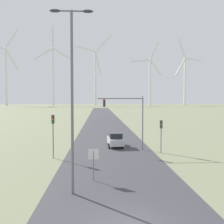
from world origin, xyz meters
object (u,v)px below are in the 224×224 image
(traffic_light_mast_overhead, at_px, (127,111))
(streetlamp, at_px, (72,83))
(car_approaching, at_px, (115,140))
(wind_turbine_right, at_px, (150,77))
(wind_turbine_center, at_px, (95,72))
(traffic_light_post_near_left, at_px, (53,127))
(wind_turbine_left, at_px, (53,71))
(wind_turbine_far_left, at_px, (6,71))
(traffic_light_post_near_right, at_px, (161,129))
(stop_sign_near, at_px, (93,158))
(wind_turbine_far_right, at_px, (185,76))

(traffic_light_mast_overhead, bearing_deg, streetlamp, -109.52)
(traffic_light_mast_overhead, height_order, car_approaching, traffic_light_mast_overhead)
(wind_turbine_right, bearing_deg, wind_turbine_center, 163.86)
(streetlamp, bearing_deg, traffic_light_post_near_left, 106.29)
(streetlamp, xyz_separation_m, wind_turbine_left, (-42.10, 238.27, 26.07))
(streetlamp, distance_m, wind_turbine_right, 242.85)
(wind_turbine_far_left, bearing_deg, traffic_light_post_near_right, -67.10)
(stop_sign_near, distance_m, traffic_light_post_near_left, 9.01)
(wind_turbine_center, relative_size, wind_turbine_right, 1.15)
(traffic_light_post_near_right, distance_m, wind_turbine_left, 233.41)
(stop_sign_near, bearing_deg, wind_turbine_left, 100.44)
(traffic_light_mast_overhead, bearing_deg, wind_turbine_far_left, 112.27)
(wind_turbine_far_left, distance_m, wind_turbine_center, 85.77)
(wind_turbine_far_left, distance_m, wind_turbine_far_right, 179.74)
(stop_sign_near, xyz_separation_m, wind_turbine_right, (50.29, 233.75, 25.55))
(wind_turbine_center, bearing_deg, traffic_light_post_near_right, -87.49)
(traffic_light_post_near_left, bearing_deg, wind_turbine_far_left, 110.12)
(traffic_light_post_near_left, xyz_separation_m, traffic_light_mast_overhead, (8.18, 4.05, 1.38))
(traffic_light_post_near_left, distance_m, wind_turbine_right, 233.76)
(wind_turbine_right, height_order, wind_turbine_far_right, wind_turbine_far_right)
(wind_turbine_far_right, bearing_deg, streetlamp, -109.90)
(traffic_light_mast_overhead, relative_size, wind_turbine_center, 0.09)
(stop_sign_near, bearing_deg, traffic_light_mast_overhead, 71.95)
(wind_turbine_left, bearing_deg, wind_turbine_far_right, 7.38)
(car_approaching, distance_m, wind_turbine_left, 228.49)
(traffic_light_post_near_right, bearing_deg, wind_turbine_far_right, 71.00)
(stop_sign_near, distance_m, traffic_light_post_near_right, 12.43)
(car_approaching, bearing_deg, wind_turbine_left, 101.72)
(wind_turbine_right, bearing_deg, traffic_light_post_near_right, -100.81)
(traffic_light_post_near_right, height_order, car_approaching, traffic_light_post_near_right)
(stop_sign_near, distance_m, wind_turbine_left, 241.60)
(streetlamp, bearing_deg, wind_turbine_center, 90.38)
(wind_turbine_far_left, distance_m, wind_turbine_left, 44.17)
(wind_turbine_left, xyz_separation_m, wind_turbine_far_right, (134.64, 17.44, -2.88))
(stop_sign_near, height_order, wind_turbine_left, wind_turbine_left)
(traffic_light_post_near_left, bearing_deg, streetlamp, -73.71)
(wind_turbine_left, xyz_separation_m, wind_turbine_center, (40.41, 13.60, 0.08))
(traffic_light_post_near_left, bearing_deg, wind_turbine_far_right, 68.71)
(wind_turbine_left, relative_size, wind_turbine_far_right, 1.10)
(stop_sign_near, height_order, wind_turbine_center, wind_turbine_center)
(traffic_light_mast_overhead, xyz_separation_m, wind_turbine_left, (-47.23, 223.78, 28.58))
(traffic_light_post_near_right, distance_m, wind_turbine_far_right, 258.67)
(wind_turbine_left, bearing_deg, car_approaching, -78.28)
(traffic_light_post_near_right, bearing_deg, wind_turbine_right, 79.19)
(traffic_light_post_near_right, bearing_deg, wind_turbine_center, 92.51)
(traffic_light_post_near_right, height_order, wind_turbine_center, wind_turbine_center)
(stop_sign_near, bearing_deg, wind_turbine_far_right, 70.17)
(stop_sign_near, height_order, traffic_light_mast_overhead, traffic_light_mast_overhead)
(traffic_light_post_near_left, relative_size, wind_turbine_center, 0.06)
(traffic_light_post_near_right, bearing_deg, traffic_light_mast_overhead, 152.14)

